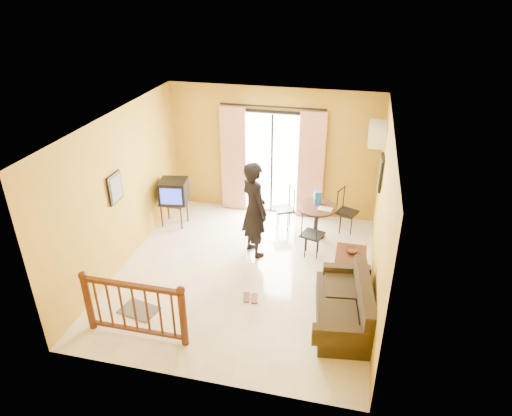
% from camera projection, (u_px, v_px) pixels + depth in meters
% --- Properties ---
extents(ground, '(5.00, 5.00, 0.00)m').
position_uv_depth(ground, '(244.00, 273.00, 8.26)').
color(ground, beige).
rests_on(ground, ground).
extents(room_shell, '(5.00, 5.00, 5.00)m').
position_uv_depth(room_shell, '(243.00, 188.00, 7.47)').
color(room_shell, white).
rests_on(room_shell, ground).
extents(balcony_door, '(2.25, 0.14, 2.46)m').
position_uv_depth(balcony_door, '(272.00, 163.00, 9.81)').
color(balcony_door, black).
rests_on(balcony_door, ground).
extents(tv_table, '(0.53, 0.44, 0.53)m').
position_uv_depth(tv_table, '(174.00, 205.00, 9.65)').
color(tv_table, black).
rests_on(tv_table, ground).
extents(television, '(0.62, 0.58, 0.50)m').
position_uv_depth(television, '(174.00, 191.00, 9.49)').
color(television, black).
rests_on(television, tv_table).
extents(picture_left, '(0.05, 0.42, 0.52)m').
position_uv_depth(picture_left, '(115.00, 188.00, 7.82)').
color(picture_left, black).
rests_on(picture_left, room_shell).
extents(dining_table, '(0.81, 0.81, 0.68)m').
position_uv_depth(dining_table, '(316.00, 213.00, 9.18)').
color(dining_table, black).
rests_on(dining_table, ground).
extents(water_jug, '(0.15, 0.15, 0.28)m').
position_uv_depth(water_jug, '(318.00, 198.00, 9.13)').
color(water_jug, blue).
rests_on(water_jug, dining_table).
extents(serving_tray, '(0.31, 0.23, 0.02)m').
position_uv_depth(serving_tray, '(325.00, 209.00, 8.99)').
color(serving_tray, beige).
rests_on(serving_tray, dining_table).
extents(dining_chairs, '(1.83, 1.56, 0.95)m').
position_uv_depth(dining_chairs, '(313.00, 237.00, 9.35)').
color(dining_chairs, black).
rests_on(dining_chairs, ground).
extents(air_conditioner, '(0.31, 0.60, 0.40)m').
position_uv_depth(air_conditioner, '(377.00, 134.00, 8.52)').
color(air_conditioner, white).
rests_on(air_conditioner, room_shell).
extents(botanical_print, '(0.05, 0.50, 0.60)m').
position_uv_depth(botanical_print, '(381.00, 172.00, 8.17)').
color(botanical_print, black).
rests_on(botanical_print, room_shell).
extents(coffee_table, '(0.53, 0.96, 0.42)m').
position_uv_depth(coffee_table, '(350.00, 265.00, 7.99)').
color(coffee_table, black).
rests_on(coffee_table, ground).
extents(bowl, '(0.23, 0.23, 0.07)m').
position_uv_depth(bowl, '(351.00, 251.00, 8.08)').
color(bowl, brown).
rests_on(bowl, coffee_table).
extents(sofa, '(0.97, 1.76, 0.80)m').
position_uv_depth(sofa, '(346.00, 308.00, 6.95)').
color(sofa, '#2E2312').
rests_on(sofa, ground).
extents(standing_person, '(0.80, 0.80, 1.87)m').
position_uv_depth(standing_person, '(254.00, 209.00, 8.43)').
color(standing_person, black).
rests_on(standing_person, ground).
extents(stair_balustrade, '(1.63, 0.13, 1.04)m').
position_uv_depth(stair_balustrade, '(134.00, 305.00, 6.59)').
color(stair_balustrade, '#471E0F').
rests_on(stair_balustrade, ground).
extents(doormat, '(0.67, 0.52, 0.02)m').
position_uv_depth(doormat, '(139.00, 310.00, 7.34)').
color(doormat, '#534A42').
rests_on(doormat, ground).
extents(sandals, '(0.29, 0.27, 0.03)m').
position_uv_depth(sandals, '(251.00, 298.00, 7.61)').
color(sandals, brown).
rests_on(sandals, ground).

